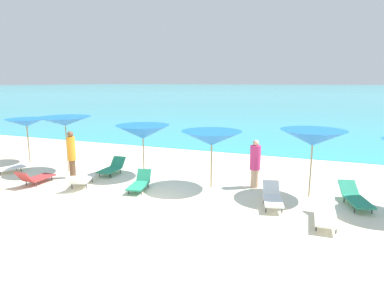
{
  "coord_description": "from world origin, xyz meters",
  "views": [
    {
      "loc": [
        4.89,
        -8.11,
        3.76
      ],
      "look_at": [
        0.06,
        4.46,
        1.2
      ],
      "focal_mm": 30.64,
      "sensor_mm": 36.0,
      "label": 1
    }
  ],
  "objects_px": {
    "lounge_chair_3": "(355,197)",
    "umbrella_1": "(65,121)",
    "umbrella_0": "(26,123)",
    "beachgoer_1": "(71,153)",
    "lounge_chair_5": "(3,168)",
    "lounge_chair_7": "(325,212)",
    "lounge_chair_4": "(35,177)",
    "umbrella_2": "(143,132)",
    "lounge_chair_2": "(140,183)",
    "beachgoer_0": "(255,163)",
    "umbrella_3": "(212,138)",
    "lounge_chair_1": "(112,167)",
    "umbrella_4": "(313,138)",
    "lounge_chair_6": "(81,179)",
    "lounge_chair_0": "(272,197)"
  },
  "relations": [
    {
      "from": "lounge_chair_5",
      "to": "lounge_chair_7",
      "type": "bearing_deg",
      "value": -160.85
    },
    {
      "from": "umbrella_2",
      "to": "lounge_chair_4",
      "type": "xyz_separation_m",
      "value": [
        -3.2,
        -2.49,
        -1.54
      ]
    },
    {
      "from": "umbrella_0",
      "to": "beachgoer_1",
      "type": "relative_size",
      "value": 1.11
    },
    {
      "from": "umbrella_3",
      "to": "lounge_chair_6",
      "type": "height_order",
      "value": "umbrella_3"
    },
    {
      "from": "umbrella_1",
      "to": "lounge_chair_6",
      "type": "xyz_separation_m",
      "value": [
        1.87,
        -1.48,
        -1.88
      ]
    },
    {
      "from": "lounge_chair_0",
      "to": "lounge_chair_2",
      "type": "bearing_deg",
      "value": 168.43
    },
    {
      "from": "lounge_chair_3",
      "to": "lounge_chair_4",
      "type": "distance_m",
      "value": 11.08
    },
    {
      "from": "umbrella_2",
      "to": "lounge_chair_1",
      "type": "bearing_deg",
      "value": -168.13
    },
    {
      "from": "umbrella_0",
      "to": "lounge_chair_3",
      "type": "xyz_separation_m",
      "value": [
        13.84,
        -0.53,
        -1.63
      ]
    },
    {
      "from": "lounge_chair_5",
      "to": "umbrella_4",
      "type": "bearing_deg",
      "value": -151.41
    },
    {
      "from": "lounge_chair_6",
      "to": "beachgoer_0",
      "type": "relative_size",
      "value": 0.91
    },
    {
      "from": "lounge_chair_0",
      "to": "lounge_chair_1",
      "type": "xyz_separation_m",
      "value": [
        -6.66,
        1.23,
        -0.01
      ]
    },
    {
      "from": "umbrella_4",
      "to": "lounge_chair_5",
      "type": "relative_size",
      "value": 1.43
    },
    {
      "from": "umbrella_0",
      "to": "umbrella_4",
      "type": "distance_m",
      "value": 12.5
    },
    {
      "from": "umbrella_2",
      "to": "beachgoer_1",
      "type": "relative_size",
      "value": 1.19
    },
    {
      "from": "umbrella_1",
      "to": "lounge_chair_3",
      "type": "height_order",
      "value": "umbrella_1"
    },
    {
      "from": "lounge_chair_3",
      "to": "beachgoer_1",
      "type": "distance_m",
      "value": 10.25
    },
    {
      "from": "umbrella_0",
      "to": "lounge_chair_3",
      "type": "relative_size",
      "value": 1.18
    },
    {
      "from": "umbrella_3",
      "to": "lounge_chair_4",
      "type": "bearing_deg",
      "value": -161.87
    },
    {
      "from": "lounge_chair_3",
      "to": "lounge_chair_7",
      "type": "distance_m",
      "value": 1.89
    },
    {
      "from": "beachgoer_0",
      "to": "lounge_chair_3",
      "type": "bearing_deg",
      "value": -76.01
    },
    {
      "from": "beachgoer_0",
      "to": "lounge_chair_7",
      "type": "bearing_deg",
      "value": -109.28
    },
    {
      "from": "lounge_chair_0",
      "to": "beachgoer_0",
      "type": "bearing_deg",
      "value": 104.51
    },
    {
      "from": "lounge_chair_2",
      "to": "lounge_chair_3",
      "type": "relative_size",
      "value": 0.78
    },
    {
      "from": "umbrella_4",
      "to": "lounge_chair_6",
      "type": "height_order",
      "value": "umbrella_4"
    },
    {
      "from": "umbrella_3",
      "to": "lounge_chair_4",
      "type": "distance_m",
      "value": 6.72
    },
    {
      "from": "umbrella_1",
      "to": "lounge_chair_7",
      "type": "xyz_separation_m",
      "value": [
        10.11,
        -1.56,
        -1.88
      ]
    },
    {
      "from": "lounge_chair_1",
      "to": "lounge_chair_5",
      "type": "bearing_deg",
      "value": -161.57
    },
    {
      "from": "umbrella_0",
      "to": "lounge_chair_5",
      "type": "bearing_deg",
      "value": -73.97
    },
    {
      "from": "lounge_chair_4",
      "to": "umbrella_3",
      "type": "bearing_deg",
      "value": -161.66
    },
    {
      "from": "lounge_chair_3",
      "to": "lounge_chair_4",
      "type": "bearing_deg",
      "value": 174.01
    },
    {
      "from": "umbrella_0",
      "to": "lounge_chair_4",
      "type": "distance_m",
      "value": 4.18
    },
    {
      "from": "lounge_chair_4",
      "to": "lounge_chair_6",
      "type": "xyz_separation_m",
      "value": [
        1.79,
        0.36,
        0.02
      ]
    },
    {
      "from": "lounge_chair_2",
      "to": "lounge_chair_5",
      "type": "xyz_separation_m",
      "value": [
        -6.35,
        -0.21,
        -0.01
      ]
    },
    {
      "from": "umbrella_1",
      "to": "lounge_chair_0",
      "type": "distance_m",
      "value": 8.85
    },
    {
      "from": "beachgoer_0",
      "to": "lounge_chair_5",
      "type": "bearing_deg",
      "value": 126.43
    },
    {
      "from": "umbrella_1",
      "to": "lounge_chair_6",
      "type": "height_order",
      "value": "umbrella_1"
    },
    {
      "from": "lounge_chair_3",
      "to": "beachgoer_0",
      "type": "xyz_separation_m",
      "value": [
        -3.23,
        0.65,
        0.64
      ]
    },
    {
      "from": "lounge_chair_7",
      "to": "lounge_chair_5",
      "type": "bearing_deg",
      "value": 176.57
    },
    {
      "from": "umbrella_1",
      "to": "beachgoer_0",
      "type": "bearing_deg",
      "value": 5.65
    },
    {
      "from": "umbrella_0",
      "to": "lounge_chair_6",
      "type": "bearing_deg",
      "value": -24.21
    },
    {
      "from": "umbrella_0",
      "to": "umbrella_2",
      "type": "height_order",
      "value": "umbrella_0"
    },
    {
      "from": "umbrella_0",
      "to": "beachgoer_1",
      "type": "height_order",
      "value": "umbrella_0"
    },
    {
      "from": "lounge_chair_0",
      "to": "umbrella_2",
      "type": "bearing_deg",
      "value": 151.17
    },
    {
      "from": "umbrella_3",
      "to": "beachgoer_1",
      "type": "distance_m",
      "value": 5.63
    },
    {
      "from": "lounge_chair_3",
      "to": "umbrella_1",
      "type": "bearing_deg",
      "value": 164.45
    },
    {
      "from": "beachgoer_0",
      "to": "beachgoer_1",
      "type": "height_order",
      "value": "beachgoer_1"
    },
    {
      "from": "umbrella_4",
      "to": "lounge_chair_3",
      "type": "bearing_deg",
      "value": -13.43
    },
    {
      "from": "lounge_chair_2",
      "to": "beachgoer_1",
      "type": "relative_size",
      "value": 0.74
    },
    {
      "from": "umbrella_2",
      "to": "lounge_chair_3",
      "type": "height_order",
      "value": "umbrella_2"
    }
  ]
}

